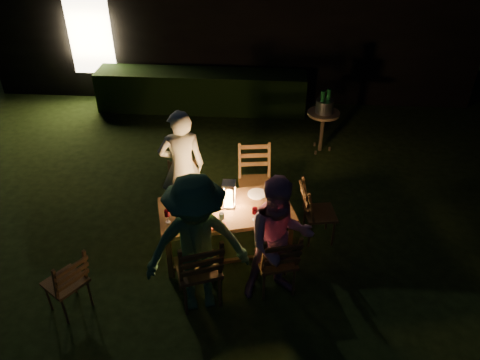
# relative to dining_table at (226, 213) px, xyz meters

# --- Properties ---
(garden_envelope) EXTENTS (40.00, 40.00, 3.20)m
(garden_envelope) POSITION_rel_dining_table_xyz_m (-0.44, 6.64, 0.96)
(garden_envelope) COLOR black
(garden_envelope) RESTS_ON ground
(dining_table) EXTENTS (1.79, 1.23, 0.68)m
(dining_table) POSITION_rel_dining_table_xyz_m (0.00, 0.00, 0.00)
(dining_table) COLOR #483018
(dining_table) RESTS_ON ground
(chair_near_left) EXTENTS (0.63, 0.65, 1.07)m
(chair_near_left) POSITION_rel_dining_table_xyz_m (-0.22, -0.86, -0.29)
(chair_near_left) COLOR #483018
(chair_near_left) RESTS_ON ground
(chair_near_right) EXTENTS (0.54, 0.57, 0.98)m
(chair_near_right) POSITION_rel_dining_table_xyz_m (0.64, -0.62, -0.32)
(chair_near_right) COLOR #483018
(chair_near_right) RESTS_ON ground
(chair_far_left) EXTENTS (0.49, 0.51, 0.90)m
(chair_far_left) POSITION_rel_dining_table_xyz_m (-0.64, 0.62, -0.34)
(chair_far_left) COLOR #483018
(chair_far_left) RESTS_ON ground
(chair_far_right) EXTENTS (0.53, 0.56, 1.04)m
(chair_far_right) POSITION_rel_dining_table_xyz_m (0.32, 0.89, -0.30)
(chair_far_right) COLOR #483018
(chair_far_right) RESTS_ON ground
(chair_end) EXTENTS (0.50, 0.48, 0.91)m
(chair_end) POSITION_rel_dining_table_xyz_m (1.18, 0.34, -0.34)
(chair_end) COLOR #483018
(chair_end) RESTS_ON ground
(chair_spare) EXTENTS (0.58, 0.57, 0.90)m
(chair_spare) POSITION_rel_dining_table_xyz_m (-1.65, -1.10, -0.34)
(chair_spare) COLOR #483018
(chair_spare) RESTS_ON ground
(person_house_side) EXTENTS (0.70, 0.55, 1.67)m
(person_house_side) POSITION_rel_dining_table_xyz_m (-0.66, 0.67, 0.22)
(person_house_side) COLOR white
(person_house_side) RESTS_ON ground
(person_opp_right) EXTENTS (0.91, 0.79, 1.59)m
(person_opp_right) POSITION_rel_dining_table_xyz_m (0.66, -0.67, 0.18)
(person_opp_right) COLOR #BD82A2
(person_opp_right) RESTS_ON ground
(person_opp_left) EXTENTS (1.25, 0.92, 1.73)m
(person_opp_left) POSITION_rel_dining_table_xyz_m (-0.21, -0.91, 0.25)
(person_opp_left) COLOR #336741
(person_opp_left) RESTS_ON ground
(lantern) EXTENTS (0.16, 0.16, 0.35)m
(lantern) POSITION_rel_dining_table_xyz_m (0.03, 0.06, 0.22)
(lantern) COLOR white
(lantern) RESTS_ON dining_table
(plate_far_left) EXTENTS (0.25, 0.25, 0.01)m
(plate_far_left) POSITION_rel_dining_table_xyz_m (-0.59, 0.06, 0.07)
(plate_far_left) COLOR white
(plate_far_left) RESTS_ON dining_table
(plate_near_left) EXTENTS (0.25, 0.25, 0.01)m
(plate_near_left) POSITION_rel_dining_table_xyz_m (-0.47, -0.36, 0.07)
(plate_near_left) COLOR white
(plate_near_left) RESTS_ON dining_table
(plate_far_right) EXTENTS (0.25, 0.25, 0.01)m
(plate_far_right) POSITION_rel_dining_table_xyz_m (0.37, 0.33, 0.07)
(plate_far_right) COLOR white
(plate_far_right) RESTS_ON dining_table
(plate_near_right) EXTENTS (0.25, 0.25, 0.01)m
(plate_near_right) POSITION_rel_dining_table_xyz_m (0.49, -0.09, 0.07)
(plate_near_right) COLOR white
(plate_near_right) RESTS_ON dining_table
(wineglass_a) EXTENTS (0.06, 0.06, 0.18)m
(wineglass_a) POSITION_rel_dining_table_xyz_m (-0.36, 0.19, 0.16)
(wineglass_a) COLOR #59070F
(wineglass_a) RESTS_ON dining_table
(wineglass_b) EXTENTS (0.06, 0.06, 0.18)m
(wineglass_b) POSITION_rel_dining_table_xyz_m (-0.66, -0.31, 0.16)
(wineglass_b) COLOR #59070F
(wineglass_b) RESTS_ON dining_table
(wineglass_c) EXTENTS (0.06, 0.06, 0.18)m
(wineglass_c) POSITION_rel_dining_table_xyz_m (0.36, -0.19, 0.16)
(wineglass_c) COLOR #59070F
(wineglass_c) RESTS_ON dining_table
(wineglass_d) EXTENTS (0.06, 0.06, 0.18)m
(wineglass_d) POSITION_rel_dining_table_xyz_m (0.55, 0.34, 0.16)
(wineglass_d) COLOR #59070F
(wineglass_d) RESTS_ON dining_table
(wineglass_e) EXTENTS (0.06, 0.06, 0.18)m
(wineglass_e) POSITION_rel_dining_table_xyz_m (-0.01, -0.32, 0.16)
(wineglass_e) COLOR silver
(wineglass_e) RESTS_ON dining_table
(bottle_table) EXTENTS (0.07, 0.07, 0.28)m
(bottle_table) POSITION_rel_dining_table_xyz_m (-0.24, -0.07, 0.21)
(bottle_table) COLOR #0F471E
(bottle_table) RESTS_ON dining_table
(napkin_left) EXTENTS (0.18, 0.14, 0.01)m
(napkin_left) POSITION_rel_dining_table_xyz_m (-0.06, -0.35, 0.07)
(napkin_left) COLOR red
(napkin_left) RESTS_ON dining_table
(napkin_right) EXTENTS (0.18, 0.14, 0.01)m
(napkin_right) POSITION_rel_dining_table_xyz_m (0.61, -0.14, 0.07)
(napkin_right) COLOR red
(napkin_right) RESTS_ON dining_table
(phone) EXTENTS (0.14, 0.07, 0.01)m
(phone) POSITION_rel_dining_table_xyz_m (-0.52, -0.46, 0.07)
(phone) COLOR black
(phone) RESTS_ON dining_table
(side_table) EXTENTS (0.55, 0.55, 0.74)m
(side_table) POSITION_rel_dining_table_xyz_m (1.39, 2.71, 0.04)
(side_table) COLOR #856142
(side_table) RESTS_ON ground
(ice_bucket) EXTENTS (0.30, 0.30, 0.22)m
(ice_bucket) POSITION_rel_dining_table_xyz_m (1.39, 2.71, 0.24)
(ice_bucket) COLOR #A5A8AD
(ice_bucket) RESTS_ON side_table
(bottle_bucket_a) EXTENTS (0.07, 0.07, 0.32)m
(bottle_bucket_a) POSITION_rel_dining_table_xyz_m (1.34, 2.67, 0.29)
(bottle_bucket_a) COLOR #0F471E
(bottle_bucket_a) RESTS_ON side_table
(bottle_bucket_b) EXTENTS (0.07, 0.07, 0.32)m
(bottle_bucket_b) POSITION_rel_dining_table_xyz_m (1.44, 2.75, 0.29)
(bottle_bucket_b) COLOR #0F471E
(bottle_bucket_b) RESTS_ON side_table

